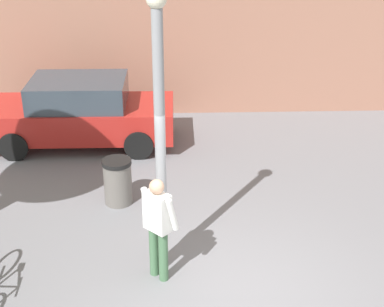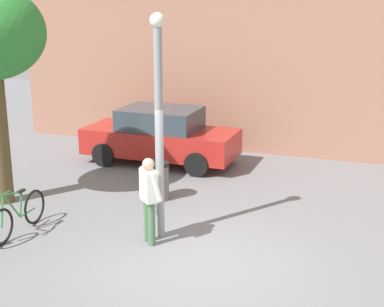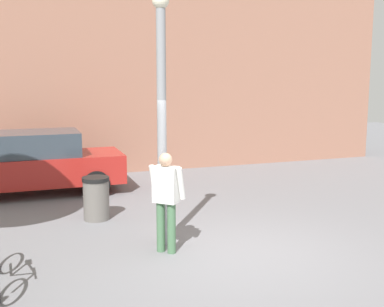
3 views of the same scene
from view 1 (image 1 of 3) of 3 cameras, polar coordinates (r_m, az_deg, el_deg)
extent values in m
plane|color=slate|center=(8.48, 4.67, -14.18)|extent=(36.00, 36.00, 0.00)
cylinder|color=gray|center=(8.12, -3.23, 0.61)|extent=(0.16, 0.16, 3.98)
cylinder|color=#47704C|center=(8.63, -3.88, -9.79)|extent=(0.14, 0.14, 0.85)
cylinder|color=#47704C|center=(8.51, -2.92, -10.33)|extent=(0.14, 0.14, 0.85)
cube|color=white|center=(8.17, -3.53, -5.91)|extent=(0.44, 0.44, 0.60)
sphere|color=tan|center=(7.96, -3.61, -3.39)|extent=(0.22, 0.22, 0.22)
cylinder|color=white|center=(8.34, -4.50, -5.00)|extent=(0.22, 0.23, 0.55)
cylinder|color=white|center=(8.03, -2.03, -6.23)|extent=(0.22, 0.23, 0.55)
cube|color=#AD231E|center=(13.06, -11.19, 3.49)|extent=(4.21, 1.73, 0.70)
cube|color=#333D47|center=(12.84, -11.43, 6.09)|extent=(2.11, 1.58, 0.60)
cylinder|color=black|center=(13.75, -5.03, 3.68)|extent=(0.64, 0.22, 0.64)
cylinder|color=black|center=(12.28, -5.41, 0.91)|extent=(0.64, 0.22, 0.64)
cylinder|color=black|center=(14.17, -16.01, 3.44)|extent=(0.64, 0.22, 0.64)
cylinder|color=black|center=(12.75, -17.60, 0.73)|extent=(0.64, 0.22, 0.64)
cylinder|color=#66605B|center=(10.56, -7.52, -3.03)|extent=(0.52, 0.52, 0.80)
cylinder|color=black|center=(10.36, -7.66, -0.88)|extent=(0.55, 0.55, 0.08)
camera|label=2|loc=(4.41, 109.32, -21.34)|focal=53.05mm
camera|label=3|loc=(3.53, -76.06, -44.52)|focal=45.42mm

